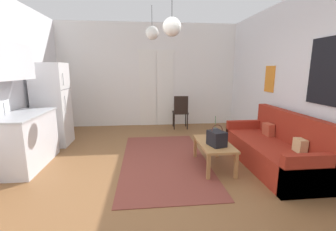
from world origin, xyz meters
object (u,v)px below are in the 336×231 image
Objects in this scene: bamboo_vase at (215,133)px; pendant_lamp_near at (172,27)px; couch at (275,150)px; handbag at (217,138)px; accent_chair at (181,111)px; pendant_lamp_far at (152,33)px; coffee_table at (214,146)px; refrigerator at (52,105)px.

bamboo_vase is 0.49× the size of pendant_lamp_near.
handbag is (-1.06, -0.08, 0.27)m from couch.
accent_chair is at bearing 78.29° from pendant_lamp_near.
coffee_table is at bearing -56.39° from pendant_lamp_far.
coffee_table is at bearing -109.80° from bamboo_vase.
pendant_lamp_far is (-0.94, 1.59, 1.80)m from handbag.
couch reaches higher than coffee_table.
handbag is 1.80m from pendant_lamp_near.
pendant_lamp_far is at bearing 57.86° from accent_chair.
bamboo_vase is 0.38m from handbag.
pendant_lamp_near is 1.23× the size of pendant_lamp_far.
coffee_table is 2.58m from accent_chair.
refrigerator is at bearing 142.96° from pendant_lamp_near.
bamboo_vase reaches higher than handbag.
couch is 1.05m from coffee_table.
handbag is at bearing -93.52° from coffee_table.
coffee_table is at bearing 175.74° from couch.
coffee_table is 1.45× the size of pendant_lamp_far.
refrigerator is 2.60m from pendant_lamp_far.
handbag is 0.38× the size of accent_chair.
coffee_table is 1.98m from pendant_lamp_near.
pendant_lamp_near reaches higher than refrigerator.
pendant_lamp_far reaches higher than handbag.
couch is 5.00× the size of bamboo_vase.
bamboo_vase reaches higher than coffee_table.
couch is at bearing -20.99° from refrigerator.
accent_chair is at bearing 95.61° from bamboo_vase.
handbag is at bearing 95.73° from accent_chair.
accent_chair is (2.94, 1.06, -0.37)m from refrigerator.
pendant_lamp_near is (-0.73, -0.10, 1.64)m from handbag.
handbag is (-0.09, -0.37, 0.03)m from bamboo_vase.
refrigerator is 2.61× the size of pendant_lamp_far.
pendant_lamp_near reaches higher than coffee_table.
pendant_lamp_far is at bearing 130.16° from bamboo_vase.
refrigerator is (-3.17, 1.30, 0.35)m from bamboo_vase.
pendant_lamp_near is (2.35, -1.77, 1.31)m from refrigerator.
bamboo_vase is at bearing -49.84° from pendant_lamp_far.
coffee_table is 0.24m from handbag.
accent_chair reaches higher than handbag.
coffee_table is at bearing 96.14° from accent_chair.
handbag is 2.58m from pendant_lamp_far.
bamboo_vase is 2.37m from accent_chair.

